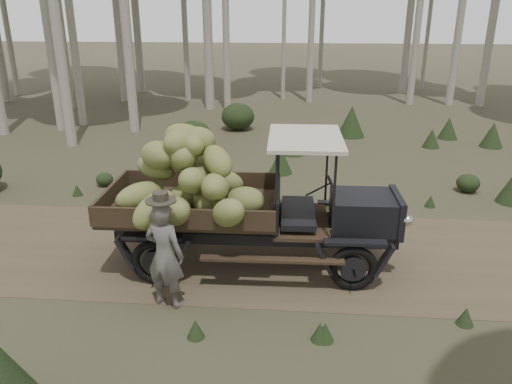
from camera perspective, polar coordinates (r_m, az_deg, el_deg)
ground at (r=10.01m, az=5.13°, el=-7.08°), size 120.00×120.00×0.00m
dirt_track at (r=10.01m, az=5.13°, el=-7.06°), size 70.00×4.00×0.01m
banana_truck at (r=8.99m, az=-4.08°, el=0.52°), size 5.52×2.74×2.78m
farmer at (r=8.10m, az=-10.40°, el=-6.95°), size 0.76×0.61×1.97m
undergrowth at (r=9.19m, az=17.68°, el=-6.98°), size 21.53×23.05×1.35m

